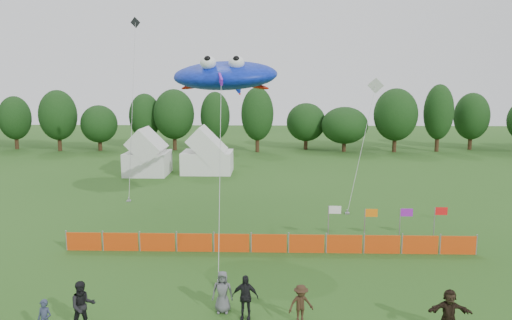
{
  "coord_description": "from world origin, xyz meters",
  "views": [
    {
      "loc": [
        0.74,
        -18.38,
        9.21
      ],
      "look_at": [
        0.0,
        6.0,
        5.2
      ],
      "focal_mm": 35.0,
      "sensor_mm": 36.0,
      "label": 1
    }
  ],
  "objects_px": {
    "spectator_e": "(222,292)",
    "spectator_d": "(245,297)",
    "tent_left": "(147,156)",
    "spectator_f": "(449,312)",
    "spectator_b": "(83,306)",
    "stingray_kite": "(226,76)",
    "spectator_c": "(301,304)",
    "barrier_fence": "(269,243)",
    "tent_right": "(207,155)",
    "spectator_a": "(45,320)"
  },
  "relations": [
    {
      "from": "spectator_b",
      "to": "spectator_d",
      "type": "distance_m",
      "value": 6.01
    },
    {
      "from": "tent_left",
      "to": "spectator_a",
      "type": "relative_size",
      "value": 2.67
    },
    {
      "from": "spectator_e",
      "to": "stingray_kite",
      "type": "height_order",
      "value": "stingray_kite"
    },
    {
      "from": "tent_right",
      "to": "stingray_kite",
      "type": "height_order",
      "value": "stingray_kite"
    },
    {
      "from": "stingray_kite",
      "to": "spectator_d",
      "type": "bearing_deg",
      "value": -81.71
    },
    {
      "from": "spectator_d",
      "to": "spectator_f",
      "type": "distance_m",
      "value": 7.52
    },
    {
      "from": "spectator_f",
      "to": "barrier_fence",
      "type": "bearing_deg",
      "value": 131.4
    },
    {
      "from": "tent_left",
      "to": "spectator_e",
      "type": "xyz_separation_m",
      "value": [
        10.02,
        -28.53,
        -0.97
      ]
    },
    {
      "from": "spectator_c",
      "to": "spectator_d",
      "type": "relative_size",
      "value": 0.88
    },
    {
      "from": "spectator_d",
      "to": "spectator_c",
      "type": "bearing_deg",
      "value": -4.43
    },
    {
      "from": "tent_left",
      "to": "spectator_e",
      "type": "height_order",
      "value": "tent_left"
    },
    {
      "from": "tent_left",
      "to": "spectator_e",
      "type": "bearing_deg",
      "value": -70.65
    },
    {
      "from": "spectator_c",
      "to": "spectator_d",
      "type": "distance_m",
      "value": 2.16
    },
    {
      "from": "spectator_f",
      "to": "spectator_a",
      "type": "bearing_deg",
      "value": -172.94
    },
    {
      "from": "barrier_fence",
      "to": "stingray_kite",
      "type": "xyz_separation_m",
      "value": [
        -2.6,
        4.33,
        8.85
      ]
    },
    {
      "from": "tent_left",
      "to": "stingray_kite",
      "type": "distance_m",
      "value": 20.95
    },
    {
      "from": "spectator_b",
      "to": "stingray_kite",
      "type": "relative_size",
      "value": 0.11
    },
    {
      "from": "spectator_b",
      "to": "tent_right",
      "type": "bearing_deg",
      "value": 59.25
    },
    {
      "from": "spectator_f",
      "to": "stingray_kite",
      "type": "bearing_deg",
      "value": 129.12
    },
    {
      "from": "spectator_d",
      "to": "spectator_e",
      "type": "bearing_deg",
      "value": 156.08
    },
    {
      "from": "spectator_e",
      "to": "spectator_f",
      "type": "distance_m",
      "value": 8.51
    },
    {
      "from": "spectator_b",
      "to": "spectator_c",
      "type": "xyz_separation_m",
      "value": [
        8.04,
        0.78,
        -0.18
      ]
    },
    {
      "from": "tent_left",
      "to": "spectator_f",
      "type": "bearing_deg",
      "value": -58.44
    },
    {
      "from": "tent_right",
      "to": "spectator_f",
      "type": "xyz_separation_m",
      "value": [
        12.74,
        -31.04,
        -0.91
      ]
    },
    {
      "from": "barrier_fence",
      "to": "spectator_a",
      "type": "bearing_deg",
      "value": -130.13
    },
    {
      "from": "barrier_fence",
      "to": "stingray_kite",
      "type": "height_order",
      "value": "stingray_kite"
    },
    {
      "from": "spectator_c",
      "to": "barrier_fence",
      "type": "bearing_deg",
      "value": 80.47
    },
    {
      "from": "spectator_a",
      "to": "spectator_c",
      "type": "distance_m",
      "value": 9.25
    },
    {
      "from": "spectator_a",
      "to": "barrier_fence",
      "type": "bearing_deg",
      "value": 62.64
    },
    {
      "from": "spectator_d",
      "to": "spectator_e",
      "type": "distance_m",
      "value": 1.05
    },
    {
      "from": "barrier_fence",
      "to": "spectator_b",
      "type": "xyz_separation_m",
      "value": [
        -6.79,
        -8.59,
        0.45
      ]
    },
    {
      "from": "barrier_fence",
      "to": "spectator_b",
      "type": "bearing_deg",
      "value": -128.35
    },
    {
      "from": "spectator_b",
      "to": "spectator_d",
      "type": "bearing_deg",
      "value": -18.86
    },
    {
      "from": "spectator_d",
      "to": "barrier_fence",
      "type": "bearing_deg",
      "value": 87.95
    },
    {
      "from": "spectator_e",
      "to": "spectator_d",
      "type": "bearing_deg",
      "value": -28.29
    },
    {
      "from": "barrier_fence",
      "to": "spectator_c",
      "type": "xyz_separation_m",
      "value": [
        1.24,
        -7.81,
        0.27
      ]
    },
    {
      "from": "spectator_c",
      "to": "spectator_e",
      "type": "bearing_deg",
      "value": 145.92
    },
    {
      "from": "tent_right",
      "to": "spectator_c",
      "type": "xyz_separation_m",
      "value": [
        7.41,
        -30.46,
        -0.98
      ]
    },
    {
      "from": "spectator_c",
      "to": "spectator_d",
      "type": "xyz_separation_m",
      "value": [
        -2.13,
        0.34,
        0.11
      ]
    },
    {
      "from": "barrier_fence",
      "to": "spectator_f",
      "type": "relative_size",
      "value": 13.01
    },
    {
      "from": "spectator_a",
      "to": "spectator_f",
      "type": "xyz_separation_m",
      "value": [
        14.45,
        0.95,
        0.08
      ]
    },
    {
      "from": "spectator_d",
      "to": "spectator_f",
      "type": "xyz_separation_m",
      "value": [
        7.46,
        -0.92,
        -0.04
      ]
    },
    {
      "from": "barrier_fence",
      "to": "spectator_c",
      "type": "distance_m",
      "value": 7.91
    },
    {
      "from": "tent_right",
      "to": "spectator_c",
      "type": "height_order",
      "value": "tent_right"
    },
    {
      "from": "spectator_b",
      "to": "spectator_f",
      "type": "bearing_deg",
      "value": -28.75
    },
    {
      "from": "spectator_c",
      "to": "stingray_kite",
      "type": "bearing_deg",
      "value": 89.0
    },
    {
      "from": "tent_right",
      "to": "spectator_f",
      "type": "bearing_deg",
      "value": -67.68
    },
    {
      "from": "tent_right",
      "to": "barrier_fence",
      "type": "distance_m",
      "value": 23.51
    },
    {
      "from": "spectator_f",
      "to": "tent_left",
      "type": "bearing_deg",
      "value": 124.85
    },
    {
      "from": "spectator_a",
      "to": "spectator_e",
      "type": "distance_m",
      "value": 6.52
    }
  ]
}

